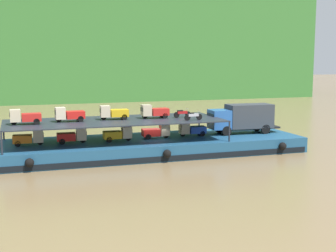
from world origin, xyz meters
TOP-DOWN VIEW (x-y plane):
  - ground_plane at (0.00, 0.00)m, footprint 400.00×400.00m
  - hillside_far_bank at (0.00, 69.90)m, footprint 115.42×30.56m
  - cargo_barge at (0.00, -0.03)m, footprint 30.00×9.32m
  - covered_lorry at (10.01, 0.28)m, footprint 7.91×2.52m
  - cargo_rack at (-3.80, 0.00)m, footprint 20.80×7.91m
  - mini_truck_lower_stern at (-11.86, 0.01)m, footprint 2.79×1.29m
  - mini_truck_lower_aft at (-7.94, -0.08)m, footprint 2.78×1.27m
  - mini_truck_lower_mid at (-3.59, -0.31)m, footprint 2.76×1.24m
  - mini_truck_lower_fore at (0.36, -0.01)m, footprint 2.78×1.28m
  - mini_truck_lower_bow at (4.29, 0.32)m, footprint 2.77×1.26m
  - mini_truck_upper_stern at (-12.12, -0.31)m, footprint 2.76×1.23m
  - mini_truck_upper_mid at (-8.10, 0.37)m, footprint 2.78×1.28m
  - mini_truck_upper_fore at (-3.81, 0.59)m, footprint 2.79×1.28m
  - mini_truck_upper_bow at (0.26, 0.35)m, footprint 2.76×1.24m
  - motorcycle_upper_port at (3.37, -2.38)m, footprint 1.90×0.55m
  - motorcycle_upper_centre at (3.09, -0.00)m, footprint 1.90×0.55m

SIDE VIEW (x-z plane):
  - ground_plane at x=0.00m, z-range 0.00..0.00m
  - cargo_barge at x=0.00m, z-range 0.00..1.50m
  - mini_truck_lower_stern at x=-11.86m, z-range 1.50..2.88m
  - mini_truck_lower_aft at x=-7.94m, z-range 1.50..2.88m
  - mini_truck_lower_mid at x=-3.59m, z-range 1.50..2.88m
  - mini_truck_lower_fore at x=0.36m, z-range 1.50..2.88m
  - mini_truck_lower_bow at x=4.29m, z-range 1.50..2.88m
  - covered_lorry at x=10.01m, z-range 1.64..4.74m
  - cargo_rack at x=-3.80m, z-range 2.44..4.44m
  - motorcycle_upper_port at x=3.37m, z-range 3.50..4.37m
  - motorcycle_upper_centre at x=3.09m, z-range 3.50..4.37m
  - mini_truck_upper_stern at x=-12.12m, z-range 3.50..4.88m
  - mini_truck_upper_mid at x=-8.10m, z-range 3.50..4.88m
  - mini_truck_upper_fore at x=-3.81m, z-range 3.50..4.88m
  - mini_truck_upper_bow at x=0.26m, z-range 3.50..4.88m
  - hillside_far_bank at x=0.00m, z-range 2.49..41.90m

